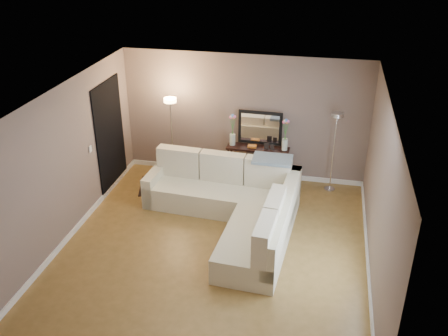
% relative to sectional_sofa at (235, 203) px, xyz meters
% --- Properties ---
extents(floor, '(5.00, 5.50, 0.01)m').
position_rel_sectional_sofa_xyz_m(floor, '(-0.19, -0.88, -0.37)').
color(floor, olive).
rests_on(floor, ground).
extents(ceiling, '(5.00, 5.50, 0.01)m').
position_rel_sectional_sofa_xyz_m(ceiling, '(-0.19, -0.88, 2.24)').
color(ceiling, white).
rests_on(ceiling, ground).
extents(wall_back, '(5.00, 0.02, 2.60)m').
position_rel_sectional_sofa_xyz_m(wall_back, '(-0.19, 1.88, 0.93)').
color(wall_back, '#77645B').
rests_on(wall_back, ground).
extents(wall_front, '(5.00, 0.02, 2.60)m').
position_rel_sectional_sofa_xyz_m(wall_front, '(-0.19, -3.64, 0.93)').
color(wall_front, '#77645B').
rests_on(wall_front, ground).
extents(wall_left, '(0.02, 5.50, 2.60)m').
position_rel_sectional_sofa_xyz_m(wall_left, '(-2.70, -0.88, 0.93)').
color(wall_left, '#77645B').
rests_on(wall_left, ground).
extents(wall_right, '(0.02, 5.50, 2.60)m').
position_rel_sectional_sofa_xyz_m(wall_right, '(2.32, -0.88, 0.93)').
color(wall_right, '#77645B').
rests_on(wall_right, ground).
extents(baseboard_back, '(5.00, 0.03, 0.10)m').
position_rel_sectional_sofa_xyz_m(baseboard_back, '(-0.19, 1.85, -0.32)').
color(baseboard_back, white).
rests_on(baseboard_back, ground).
extents(baseboard_left, '(0.03, 5.50, 0.10)m').
position_rel_sectional_sofa_xyz_m(baseboard_left, '(-2.67, -0.88, -0.32)').
color(baseboard_left, white).
rests_on(baseboard_left, ground).
extents(baseboard_right, '(0.03, 5.50, 0.10)m').
position_rel_sectional_sofa_xyz_m(baseboard_right, '(2.30, -0.88, -0.32)').
color(baseboard_right, white).
rests_on(baseboard_right, ground).
extents(doorway, '(0.02, 1.20, 2.20)m').
position_rel_sectional_sofa_xyz_m(doorway, '(-2.67, 0.82, 0.73)').
color(doorway, black).
rests_on(doorway, ground).
extents(switch_plate, '(0.02, 0.08, 0.12)m').
position_rel_sectional_sofa_xyz_m(switch_plate, '(-2.67, -0.03, 0.83)').
color(switch_plate, white).
rests_on(switch_plate, ground).
extents(sectional_sofa, '(2.89, 2.90, 1.00)m').
position_rel_sectional_sofa_xyz_m(sectional_sofa, '(0.00, 0.00, 0.00)').
color(sectional_sofa, beige).
rests_on(sectional_sofa, floor).
extents(throw_blanket, '(0.72, 0.43, 0.10)m').
position_rel_sectional_sofa_xyz_m(throw_blanket, '(0.56, 0.66, 0.62)').
color(throw_blanket, slate).
rests_on(throw_blanket, sectional_sofa).
extents(console_table, '(1.27, 0.38, 0.78)m').
position_rel_sectional_sofa_xyz_m(console_table, '(0.08, 1.60, 0.07)').
color(console_table, black).
rests_on(console_table, floor).
extents(leaning_mirror, '(0.89, 0.07, 0.70)m').
position_rel_sectional_sofa_xyz_m(leaning_mirror, '(0.17, 1.76, 0.77)').
color(leaning_mirror, black).
rests_on(leaning_mirror, console_table).
extents(table_decor, '(0.53, 0.12, 0.13)m').
position_rel_sectional_sofa_xyz_m(table_decor, '(0.16, 1.56, 0.45)').
color(table_decor, '#C86F23').
rests_on(table_decor, console_table).
extents(flower_vase_left, '(0.15, 0.12, 0.66)m').
position_rel_sectional_sofa_xyz_m(flower_vase_left, '(-0.37, 1.61, 0.70)').
color(flower_vase_left, silver).
rests_on(flower_vase_left, console_table).
extents(flower_vase_right, '(0.15, 0.12, 0.66)m').
position_rel_sectional_sofa_xyz_m(flower_vase_right, '(0.69, 1.58, 0.70)').
color(flower_vase_right, silver).
rests_on(flower_vase_right, console_table).
extents(floor_lamp_lit, '(0.30, 0.30, 1.77)m').
position_rel_sectional_sofa_xyz_m(floor_lamp_lit, '(-1.58, 1.38, 0.88)').
color(floor_lamp_lit, silver).
rests_on(floor_lamp_lit, floor).
extents(floor_lamp_unlit, '(0.24, 0.24, 1.65)m').
position_rel_sectional_sofa_xyz_m(floor_lamp_unlit, '(1.65, 1.56, 0.80)').
color(floor_lamp_unlit, silver).
rests_on(floor_lamp_unlit, floor).
extents(charcoal_rug, '(1.33, 1.13, 0.02)m').
position_rel_sectional_sofa_xyz_m(charcoal_rug, '(-1.59, 1.03, -0.36)').
color(charcoal_rug, black).
rests_on(charcoal_rug, floor).
extents(black_bag, '(0.37, 0.30, 0.21)m').
position_rel_sectional_sofa_xyz_m(black_bag, '(-1.75, 0.88, -0.21)').
color(black_bag, black).
rests_on(black_bag, charcoal_rug).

